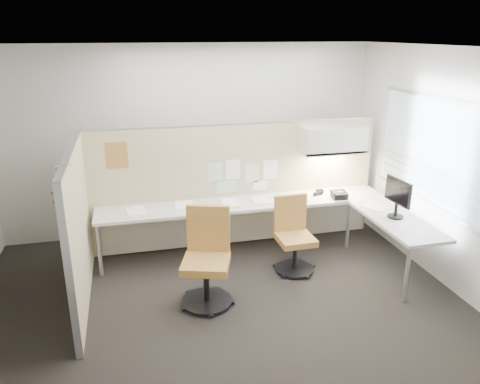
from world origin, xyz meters
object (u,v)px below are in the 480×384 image
object	(u,v)px
chair_left	(207,260)
desk	(271,213)
chair_right	(293,237)
monitor	(398,196)
phone	(339,195)

from	to	relation	value
chair_left	desk	bearing A→B (deg)	61.34
chair_right	monitor	size ratio (longest dim) A/B	1.91
monitor	phone	size ratio (longest dim) A/B	2.29
desk	chair_left	distance (m)	1.47
desk	chair_left	size ratio (longest dim) A/B	3.66
phone	chair_right	bearing A→B (deg)	-145.65
chair_left	monitor	distance (m)	2.49
phone	chair_left	bearing A→B (deg)	-150.64
desk	chair_right	world-z (taller)	chair_right
desk	phone	distance (m)	1.00
desk	chair_right	size ratio (longest dim) A/B	4.17
monitor	desk	bearing A→B (deg)	53.53
chair_left	chair_right	xyz separation A→B (m)	(1.21, 0.49, -0.06)
monitor	phone	world-z (taller)	monitor
desk	chair_left	bearing A→B (deg)	-136.74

